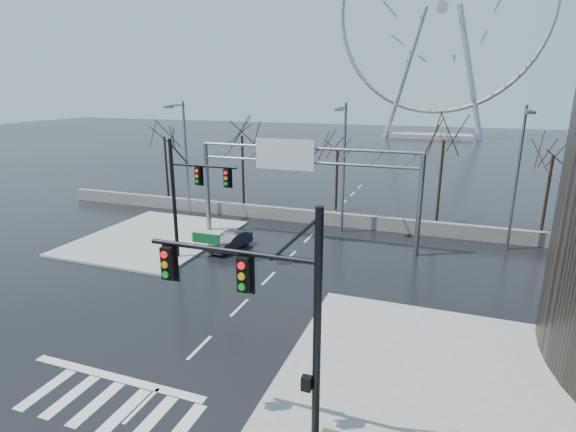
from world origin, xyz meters
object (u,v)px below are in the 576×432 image
at_px(sign_gantry, 300,173).
at_px(car, 230,241).
at_px(ferris_wheel, 442,16).
at_px(signal_mast_far, 188,190).
at_px(signal_mast_near, 273,306).

relative_size(sign_gantry, car, 4.41).
xyz_separation_m(ferris_wheel, car, (-9.48, -83.19, -25.52)).
xyz_separation_m(signal_mast_far, ferris_wheel, (10.87, 86.04, 21.30)).
bearing_deg(car, sign_gantry, 48.63).
bearing_deg(sign_gantry, ferris_wheel, 86.16).
xyz_separation_m(signal_mast_near, signal_mast_far, (-11.01, 13.00, -0.04)).
height_order(ferris_wheel, car, ferris_wheel).
bearing_deg(sign_gantry, car, -142.50).
distance_m(signal_mast_far, car, 5.28).
xyz_separation_m(sign_gantry, car, (-4.10, -3.15, -4.57)).
distance_m(signal_mast_near, signal_mast_far, 17.03).
xyz_separation_m(signal_mast_far, car, (1.39, 2.85, -4.22)).
relative_size(signal_mast_near, signal_mast_far, 1.00).
relative_size(ferris_wheel, car, 13.71).
height_order(sign_gantry, ferris_wheel, ferris_wheel).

